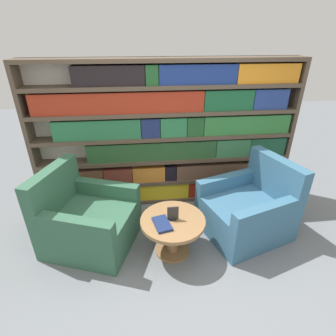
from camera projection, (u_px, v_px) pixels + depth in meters
name	position (u px, v px, depth m)	size (l,w,h in m)	color
ground_plane	(179.00, 270.00, 2.75)	(14.00, 14.00, 0.00)	slate
bookshelf	(169.00, 136.00, 3.53)	(3.48, 0.30, 1.96)	silver
armchair_left	(87.00, 221.00, 3.00)	(1.16, 1.09, 0.93)	#336047
armchair_right	(248.00, 210.00, 3.18)	(1.14, 1.08, 0.93)	#386684
coffee_table	(173.00, 229.00, 2.85)	(0.70, 0.70, 0.45)	olive
table_sign	(173.00, 214.00, 2.76)	(0.12, 0.06, 0.16)	black
stray_book	(162.00, 224.00, 2.70)	(0.21, 0.28, 0.03)	navy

